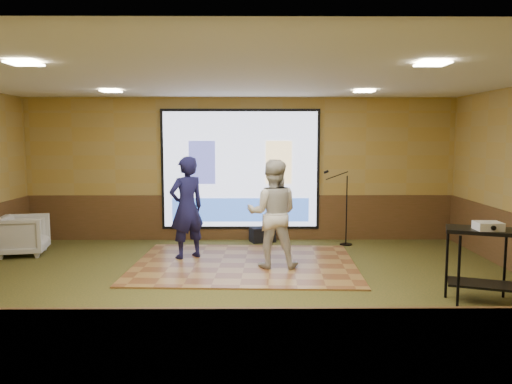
{
  "coord_description": "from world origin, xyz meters",
  "views": [
    {
      "loc": [
        0.25,
        -6.99,
        2.19
      ],
      "look_at": [
        0.31,
        0.98,
        1.3
      ],
      "focal_mm": 35.0,
      "sensor_mm": 36.0,
      "label": 1
    }
  ],
  "objects_px": {
    "dance_floor": "(245,264)",
    "player_left": "(187,207)",
    "projector_screen": "(240,171)",
    "duffel_bag": "(262,235)",
    "mic_stand": "(344,221)",
    "av_table": "(483,251)",
    "player_right": "(273,214)",
    "banquet_chair": "(24,235)",
    "projector": "(488,226)"
  },
  "relations": [
    {
      "from": "dance_floor",
      "to": "player_left",
      "type": "bearing_deg",
      "value": 159.0
    },
    {
      "from": "projector_screen",
      "to": "duffel_bag",
      "type": "bearing_deg",
      "value": -22.1
    },
    {
      "from": "dance_floor",
      "to": "duffel_bag",
      "type": "relative_size",
      "value": 7.69
    },
    {
      "from": "projector_screen",
      "to": "mic_stand",
      "type": "bearing_deg",
      "value": -13.22
    },
    {
      "from": "projector_screen",
      "to": "av_table",
      "type": "bearing_deg",
      "value": -50.84
    },
    {
      "from": "dance_floor",
      "to": "player_left",
      "type": "height_order",
      "value": "player_left"
    },
    {
      "from": "player_right",
      "to": "banquet_chair",
      "type": "bearing_deg",
      "value": -7.26
    },
    {
      "from": "dance_floor",
      "to": "player_left",
      "type": "xyz_separation_m",
      "value": [
        -1.04,
        0.4,
        0.92
      ]
    },
    {
      "from": "player_left",
      "to": "av_table",
      "type": "relative_size",
      "value": 1.83
    },
    {
      "from": "player_left",
      "to": "mic_stand",
      "type": "bearing_deg",
      "value": 165.25
    },
    {
      "from": "projector_screen",
      "to": "av_table",
      "type": "xyz_separation_m",
      "value": [
        3.28,
        -4.03,
        -0.78
      ]
    },
    {
      "from": "av_table",
      "to": "mic_stand",
      "type": "xyz_separation_m",
      "value": [
        -1.19,
        3.54,
        -0.2
      ]
    },
    {
      "from": "mic_stand",
      "to": "projector_screen",
      "type": "bearing_deg",
      "value": 176.06
    },
    {
      "from": "projector_screen",
      "to": "player_right",
      "type": "height_order",
      "value": "projector_screen"
    },
    {
      "from": "mic_stand",
      "to": "duffel_bag",
      "type": "relative_size",
      "value": 3.12
    },
    {
      "from": "projector_screen",
      "to": "duffel_bag",
      "type": "xyz_separation_m",
      "value": [
        0.46,
        -0.19,
        -1.32
      ]
    },
    {
      "from": "mic_stand",
      "to": "banquet_chair",
      "type": "relative_size",
      "value": 1.87
    },
    {
      "from": "player_left",
      "to": "mic_stand",
      "type": "xyz_separation_m",
      "value": [
        3.01,
        1.16,
        -0.44
      ]
    },
    {
      "from": "dance_floor",
      "to": "projector",
      "type": "height_order",
      "value": "projector"
    },
    {
      "from": "player_left",
      "to": "banquet_chair",
      "type": "bearing_deg",
      "value": -42.32
    },
    {
      "from": "projector_screen",
      "to": "projector",
      "type": "relative_size",
      "value": 10.38
    },
    {
      "from": "dance_floor",
      "to": "av_table",
      "type": "distance_m",
      "value": 3.79
    },
    {
      "from": "player_left",
      "to": "banquet_chair",
      "type": "relative_size",
      "value": 2.23
    },
    {
      "from": "projector",
      "to": "dance_floor",
      "type": "bearing_deg",
      "value": 148.55
    },
    {
      "from": "mic_stand",
      "to": "banquet_chair",
      "type": "xyz_separation_m",
      "value": [
        -6.09,
        -0.82,
        -0.12
      ]
    },
    {
      "from": "banquet_chair",
      "to": "player_right",
      "type": "bearing_deg",
      "value": -112.59
    },
    {
      "from": "av_table",
      "to": "mic_stand",
      "type": "bearing_deg",
      "value": 108.58
    },
    {
      "from": "player_left",
      "to": "projector",
      "type": "bearing_deg",
      "value": 113.74
    },
    {
      "from": "player_right",
      "to": "duffel_bag",
      "type": "xyz_separation_m",
      "value": [
        -0.13,
        2.1,
        -0.77
      ]
    },
    {
      "from": "av_table",
      "to": "projector",
      "type": "height_order",
      "value": "projector"
    },
    {
      "from": "player_left",
      "to": "duffel_bag",
      "type": "relative_size",
      "value": 3.72
    },
    {
      "from": "duffel_bag",
      "to": "player_right",
      "type": "bearing_deg",
      "value": -86.56
    },
    {
      "from": "player_left",
      "to": "av_table",
      "type": "xyz_separation_m",
      "value": [
        4.2,
        -2.38,
        -0.24
      ]
    },
    {
      "from": "player_right",
      "to": "projector",
      "type": "xyz_separation_m",
      "value": [
        2.7,
        -1.84,
        0.12
      ]
    },
    {
      "from": "player_right",
      "to": "projector",
      "type": "distance_m",
      "value": 3.27
    },
    {
      "from": "player_left",
      "to": "av_table",
      "type": "bearing_deg",
      "value": 114.6
    },
    {
      "from": "player_right",
      "to": "mic_stand",
      "type": "bearing_deg",
      "value": -125.35
    },
    {
      "from": "banquet_chair",
      "to": "mic_stand",
      "type": "bearing_deg",
      "value": -92.94
    },
    {
      "from": "projector_screen",
      "to": "dance_floor",
      "type": "bearing_deg",
      "value": -86.61
    },
    {
      "from": "projector_screen",
      "to": "dance_floor",
      "type": "relative_size",
      "value": 0.88
    },
    {
      "from": "banquet_chair",
      "to": "dance_floor",
      "type": "bearing_deg",
      "value": -110.84
    },
    {
      "from": "av_table",
      "to": "projector_screen",
      "type": "bearing_deg",
      "value": 129.16
    },
    {
      "from": "av_table",
      "to": "projector",
      "type": "bearing_deg",
      "value": -87.3
    },
    {
      "from": "dance_floor",
      "to": "mic_stand",
      "type": "xyz_separation_m",
      "value": [
        1.97,
        1.56,
        0.48
      ]
    },
    {
      "from": "player_left",
      "to": "banquet_chair",
      "type": "distance_m",
      "value": 3.15
    },
    {
      "from": "banquet_chair",
      "to": "player_left",
      "type": "bearing_deg",
      "value": -107.01
    },
    {
      "from": "duffel_bag",
      "to": "mic_stand",
      "type": "bearing_deg",
      "value": -10.57
    },
    {
      "from": "projector_screen",
      "to": "player_left",
      "type": "height_order",
      "value": "projector_screen"
    },
    {
      "from": "dance_floor",
      "to": "duffel_bag",
      "type": "distance_m",
      "value": 1.9
    },
    {
      "from": "dance_floor",
      "to": "mic_stand",
      "type": "relative_size",
      "value": 2.46
    }
  ]
}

